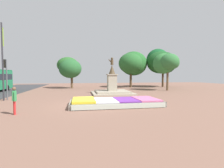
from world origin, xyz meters
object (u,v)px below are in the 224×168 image
statue_monument (112,88)px  pedestrian_near_planter (14,99)px  traffic_light_mid_block (5,72)px  banner_pole (3,59)px  flower_planter (115,102)px

statue_monument → pedestrian_near_planter: bearing=-127.6°
statue_monument → traffic_light_mid_block: bearing=-162.0°
traffic_light_mid_block → banner_pole: banner_pole is taller
flower_planter → pedestrian_near_planter: size_ratio=4.21×
banner_pole → pedestrian_near_planter: (3.12, -6.51, -2.92)m
banner_pole → statue_monument: bearing=19.4°
flower_planter → traffic_light_mid_block: size_ratio=1.84×
flower_planter → traffic_light_mid_block: 11.16m
flower_planter → statue_monument: 8.49m
flower_planter → banner_pole: bearing=155.8°
banner_pole → pedestrian_near_planter: 7.79m
statue_monument → traffic_light_mid_block: 11.83m
statue_monument → banner_pole: banner_pole is taller
traffic_light_mid_block → banner_pole: bearing=-102.7°
traffic_light_mid_block → banner_pole: size_ratio=0.54×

